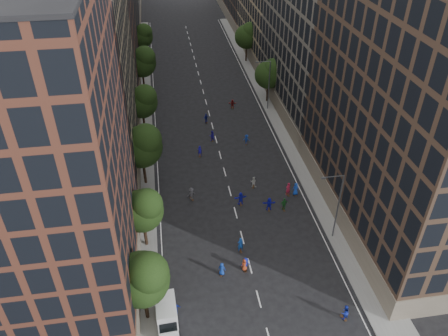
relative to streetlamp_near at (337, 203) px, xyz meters
name	(u,v)px	position (x,y,z in m)	size (l,w,h in m)	color
ground	(213,127)	(-10.37, 28.00, -5.17)	(240.00, 240.00, 0.00)	black
sidewalk_left	(140,111)	(-22.37, 35.50, -5.09)	(4.00, 105.00, 0.15)	slate
sidewalk_right	(272,102)	(1.63, 35.50, -5.09)	(4.00, 105.00, 0.15)	slate
bldg_left_a	(41,158)	(-29.37, -1.00, 9.83)	(14.00, 22.00, 30.00)	#512A1F
bldg_left_b	(72,44)	(-29.37, 23.00, 11.83)	(14.00, 26.00, 34.00)	#988564
bldg_left_c	(92,16)	(-29.37, 46.00, 8.83)	(14.00, 20.00, 28.00)	#512A1F
bldg_right_a	(425,81)	(8.63, 3.00, 12.83)	(14.00, 30.00, 36.00)	#412F23
bldg_right_b	(326,15)	(8.63, 32.00, 11.33)	(14.00, 28.00, 33.00)	#5C564C
tree_left_0	(143,278)	(-21.38, -8.15, 0.79)	(5.20, 5.20, 8.83)	black
tree_left_1	(143,209)	(-21.39, 1.86, 0.38)	(4.80, 4.80, 8.21)	black
tree_left_2	(143,145)	(-21.36, 13.83, 1.19)	(5.60, 5.60, 9.45)	black
tree_left_3	(143,101)	(-21.38, 27.85, 0.65)	(5.00, 5.00, 8.58)	black
tree_left_4	(142,61)	(-21.37, 43.84, 0.93)	(5.40, 5.40, 9.08)	black
tree_left_5	(142,36)	(-21.39, 59.86, 0.51)	(4.80, 4.80, 8.33)	black
tree_right_a	(270,73)	(1.02, 35.85, 0.46)	(5.00, 5.00, 8.39)	black
tree_right_b	(248,35)	(1.02, 55.85, 0.79)	(5.20, 5.20, 8.83)	black
streetlamp_near	(337,203)	(0.00, 0.00, 0.00)	(2.64, 0.22, 9.06)	#595B60
streetlamp_far	(268,82)	(0.00, 33.00, 0.00)	(2.64, 0.22, 9.06)	#595B60
cargo_van	(167,315)	(-19.67, -8.90, -3.94)	(2.24, 4.46, 2.33)	silver
skater_0	(222,269)	(-13.60, -3.71, -4.37)	(0.78, 0.51, 1.60)	#13379E
skater_1	(240,245)	(-10.99, -0.59, -4.20)	(0.71, 0.46, 1.94)	#13409A
skater_2	(345,313)	(-2.68, -11.00, -4.29)	(0.85, 0.66, 1.75)	#1424A4
skater_3	(246,264)	(-10.95, -3.38, -4.38)	(1.02, 0.59, 1.59)	#121B93
skater_4	(175,309)	(-18.84, -8.07, -4.29)	(1.03, 0.43, 1.76)	navy
skater_5	(269,204)	(-6.08, 5.93, -4.26)	(1.68, 0.53, 1.81)	#1618B8
skater_6	(244,265)	(-11.09, -3.47, -4.39)	(0.76, 0.49, 1.55)	#A2391B
skater_7	(288,189)	(-2.89, 8.49, -4.20)	(0.71, 0.46, 1.94)	#A31B37
skater_8	(253,182)	(-7.05, 10.92, -4.37)	(0.78, 0.60, 1.60)	silver
skater_9	(191,194)	(-15.63, 9.57, -4.29)	(1.14, 0.65, 1.76)	#45444A
skater_10	(284,204)	(-4.20, 5.64, -4.27)	(1.06, 0.44, 1.80)	#1A5922
skater_11	(241,199)	(-9.45, 7.56, -4.26)	(1.68, 0.54, 1.81)	#161ABA
skater_12	(296,189)	(-1.87, 8.40, -4.26)	(0.89, 0.58, 1.82)	#153DB0
skater_13	(200,151)	(-13.44, 19.65, -4.31)	(0.63, 0.41, 1.72)	#1C16B3
skater_14	(212,136)	(-11.05, 23.78, -4.32)	(0.83, 0.64, 1.70)	#1C14A2
skater_15	(246,140)	(-5.82, 21.96, -4.37)	(1.03, 0.59, 1.59)	navy
skater_16	(206,118)	(-11.24, 29.82, -4.38)	(0.93, 0.39, 1.58)	#121D94
skater_17	(232,104)	(-5.94, 34.30, -4.37)	(1.49, 0.47, 1.60)	maroon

